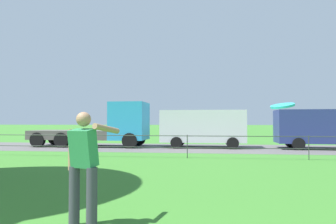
% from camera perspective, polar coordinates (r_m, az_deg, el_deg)
% --- Properties ---
extents(street_strip, '(80.00, 6.18, 0.01)m').
position_cam_1_polar(street_strip, '(18.35, 4.65, -6.67)').
color(street_strip, '#565454').
rests_on(street_strip, ground).
extents(park_fence, '(29.79, 0.04, 1.00)m').
position_cam_1_polar(park_fence, '(13.21, 3.60, -5.65)').
color(park_fence, '#333833').
rests_on(park_fence, ground).
extents(person_thrower, '(0.66, 0.75, 1.70)m').
position_cam_1_polar(person_thrower, '(4.80, -15.40, -9.37)').
color(person_thrower, '#383842').
rests_on(person_thrower, ground).
extents(frisbee, '(0.38, 0.38, 0.08)m').
position_cam_1_polar(frisbee, '(3.77, 20.52, 1.10)').
color(frisbee, '#2DB2C6').
extents(flatbed_truck_far_right, '(7.33, 2.49, 2.75)m').
position_cam_1_polar(flatbed_truck_far_right, '(19.60, -11.35, -2.78)').
color(flatbed_truck_far_right, '#2D99D1').
rests_on(flatbed_truck_far_right, ground).
extents(panel_van_far_left, '(5.02, 2.15, 2.24)m').
position_cam_1_polar(panel_van_far_left, '(18.63, 6.55, -2.69)').
color(panel_van_far_left, silver).
rests_on(panel_van_far_left, ground).
extents(panel_van_right, '(5.07, 2.24, 2.24)m').
position_cam_1_polar(panel_van_right, '(19.56, 26.74, -2.47)').
color(panel_van_right, navy).
rests_on(panel_van_right, ground).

